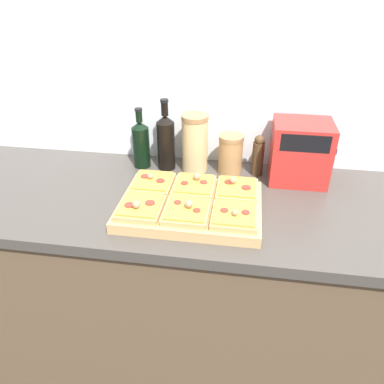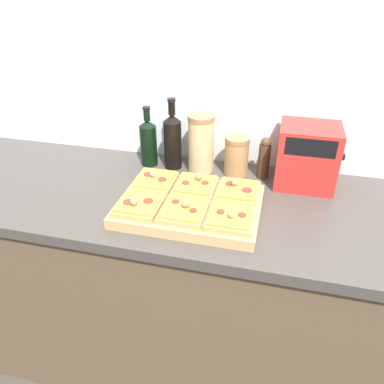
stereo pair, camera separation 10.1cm
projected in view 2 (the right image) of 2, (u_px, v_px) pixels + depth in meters
wall_back at (235, 84)px, 1.49m from camera, size 6.00×0.06×2.50m
kitchen_counter at (212, 290)px, 1.60m from camera, size 2.63×0.67×0.92m
cutting_board at (190, 206)px, 1.30m from camera, size 0.48×0.35×0.04m
pizza_slice_back_left at (155, 181)px, 1.39m from camera, size 0.15×0.16×0.05m
pizza_slice_back_center at (196, 186)px, 1.35m from camera, size 0.15×0.16×0.06m
pizza_slice_back_right at (238, 191)px, 1.32m from camera, size 0.15×0.16×0.05m
pizza_slice_front_left at (139, 205)px, 1.25m from camera, size 0.15×0.16×0.05m
pizza_slice_front_center at (184, 211)px, 1.22m from camera, size 0.15×0.16×0.05m
pizza_slice_front_right at (231, 218)px, 1.18m from camera, size 0.15×0.16×0.05m
olive_oil_bottle at (148, 142)px, 1.57m from camera, size 0.07×0.07×0.25m
wine_bottle at (173, 140)px, 1.54m from camera, size 0.07×0.07×0.30m
grain_jar_tall at (201, 143)px, 1.51m from camera, size 0.11×0.11×0.24m
grain_jar_short at (236, 156)px, 1.50m from camera, size 0.10×0.10×0.16m
pepper_mill at (264, 158)px, 1.48m from camera, size 0.05×0.05×0.17m
toaster_oven at (307, 156)px, 1.41m from camera, size 0.24×0.19×0.24m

